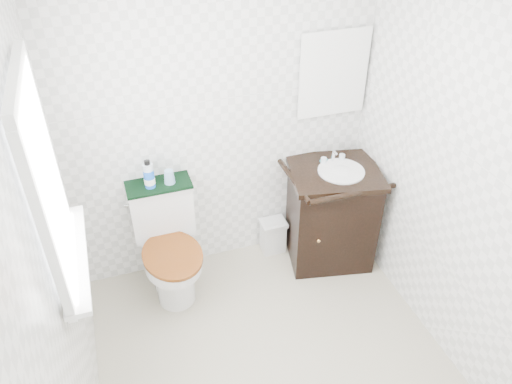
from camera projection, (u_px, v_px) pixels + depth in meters
floor at (278, 370)px, 3.21m from camera, size 2.40×2.40×0.00m
wall_back at (221, 121)px, 3.44m from camera, size 2.40×0.00×2.40m
wall_left at (55, 276)px, 2.22m from camera, size 0.00×2.40×2.40m
wall_right at (467, 186)px, 2.80m from camera, size 0.00×2.40×2.40m
window at (43, 180)px, 2.22m from camera, size 0.02×0.70×0.90m
mirror at (333, 74)px, 3.48m from camera, size 0.50×0.02×0.60m
toilet at (169, 249)px, 3.61m from camera, size 0.46×0.66×0.84m
vanity at (331, 213)px, 3.85m from camera, size 0.75×0.68×0.92m
trash_bin at (273, 235)px, 4.06m from camera, size 0.20×0.16×0.29m
towel at (158, 185)px, 3.43m from camera, size 0.45×0.22×0.02m
mouthwash_bottle at (149, 175)px, 3.34m from camera, size 0.07×0.07×0.21m
cup at (169, 177)px, 3.41m from camera, size 0.08×0.08×0.10m
soap_bar at (324, 160)px, 3.72m from camera, size 0.07×0.05×0.02m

